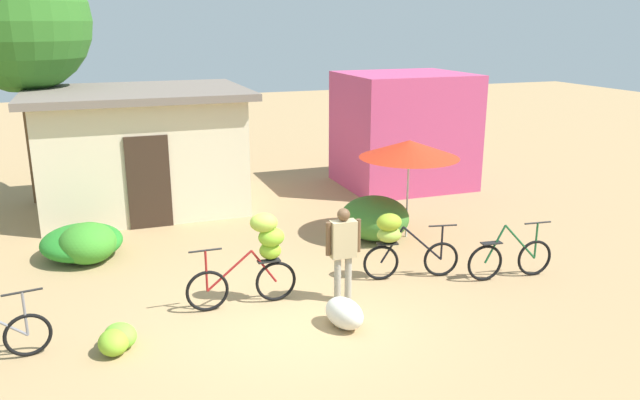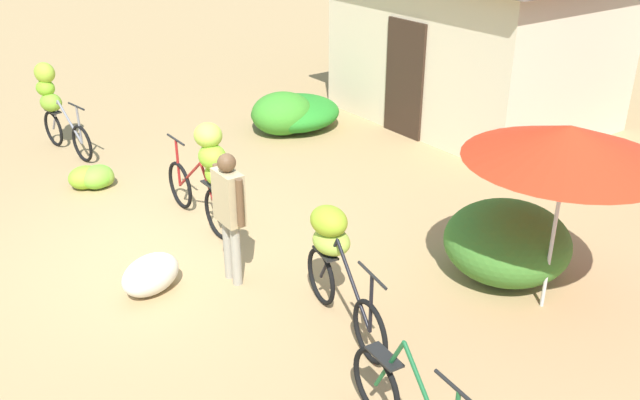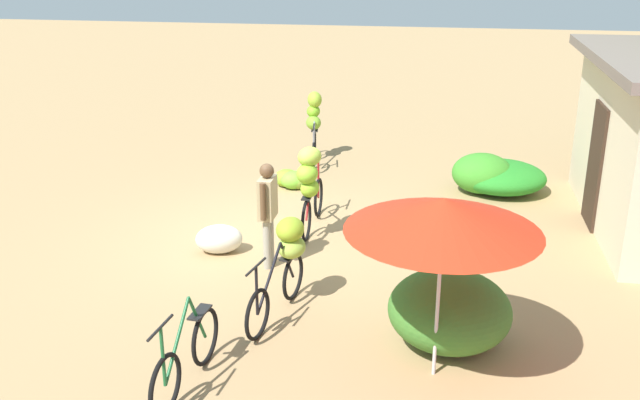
# 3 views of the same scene
# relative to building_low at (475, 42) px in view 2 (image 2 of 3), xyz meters

# --- Properties ---
(ground_plane) EXTENTS (60.00, 60.00, 0.00)m
(ground_plane) POSITION_rel_building_low_xyz_m (1.50, -6.80, -1.42)
(ground_plane) COLOR tan
(building_low) EXTENTS (4.93, 3.89, 2.80)m
(building_low) POSITION_rel_building_low_xyz_m (0.00, 0.00, 0.00)
(building_low) COLOR beige
(building_low) RESTS_ON ground
(hedge_bush_front_left) EXTENTS (1.49, 1.65, 0.57)m
(hedge_bush_front_left) POSITION_rel_building_low_xyz_m (-1.40, -3.04, -1.13)
(hedge_bush_front_left) COLOR #278226
(hedge_bush_front_left) RESTS_ON ground
(hedge_bush_front_right) EXTENTS (1.03, 1.11, 0.74)m
(hedge_bush_front_right) POSITION_rel_building_low_xyz_m (-1.29, -3.40, -1.05)
(hedge_bush_front_right) COLOR #3B8D28
(hedge_bush_front_right) RESTS_ON ground
(hedge_bush_mid) EXTENTS (1.40, 1.41, 0.87)m
(hedge_bush_mid) POSITION_rel_building_low_xyz_m (4.23, -3.99, -0.98)
(hedge_bush_mid) COLOR #3A7229
(hedge_bush_mid) RESTS_ON ground
(market_umbrella) EXTENTS (2.01, 2.01, 2.02)m
(market_umbrella) POSITION_rel_building_low_xyz_m (4.88, -4.13, 0.43)
(market_umbrella) COLOR beige
(market_umbrella) RESTS_ON ground
(bicycle_leftmost) EXTENTS (1.60, 0.45, 1.44)m
(bicycle_leftmost) POSITION_rel_building_low_xyz_m (-2.85, -6.84, -0.59)
(bicycle_leftmost) COLOR black
(bicycle_leftmost) RESTS_ON ground
(bicycle_near_pile) EXTENTS (1.75, 0.45, 1.47)m
(bicycle_near_pile) POSITION_rel_building_low_xyz_m (1.26, -6.16, -0.53)
(bicycle_near_pile) COLOR black
(bicycle_near_pile) RESTS_ON ground
(bicycle_center_loaded) EXTENTS (1.68, 0.49, 1.18)m
(bicycle_center_loaded) POSITION_rel_building_low_xyz_m (3.70, -6.02, -0.69)
(bicycle_center_loaded) COLOR black
(bicycle_center_loaded) RESTS_ON ground
(banana_pile_on_ground) EXTENTS (0.60, 0.71, 0.34)m
(banana_pile_on_ground) POSITION_rel_building_low_xyz_m (-0.94, -6.93, -1.26)
(banana_pile_on_ground) COLOR #75C635
(banana_pile_on_ground) RESTS_ON ground
(produce_sack) EXTENTS (0.62, 0.80, 0.44)m
(produce_sack) POSITION_rel_building_low_xyz_m (2.18, -7.38, -1.20)
(produce_sack) COLOR silver
(produce_sack) RESTS_ON ground
(person_vendor) EXTENTS (0.58, 0.20, 1.54)m
(person_vendor) POSITION_rel_building_low_xyz_m (2.50, -6.54, -0.48)
(person_vendor) COLOR gray
(person_vendor) RESTS_ON ground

